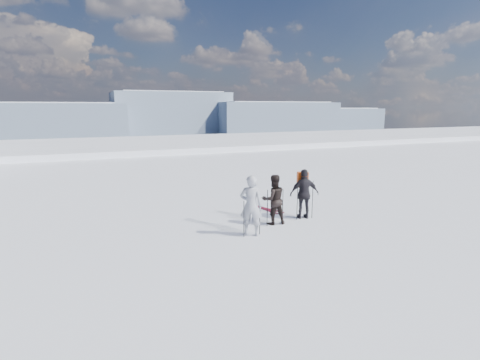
{
  "coord_description": "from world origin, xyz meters",
  "views": [
    {
      "loc": [
        -6.43,
        -8.55,
        3.92
      ],
      "look_at": [
        -1.54,
        3.0,
        1.47
      ],
      "focal_mm": 28.0,
      "sensor_mm": 36.0,
      "label": 1
    }
  ],
  "objects_px": {
    "skier_dark": "(274,200)",
    "skier_grey": "(251,206)",
    "skier_pack": "(304,194)",
    "skis_loose": "(265,209)"
  },
  "relations": [
    {
      "from": "skier_pack",
      "to": "skis_loose",
      "type": "distance_m",
      "value": 2.0
    },
    {
      "from": "skier_pack",
      "to": "skis_loose",
      "type": "relative_size",
      "value": 1.06
    },
    {
      "from": "skier_dark",
      "to": "skier_grey",
      "type": "bearing_deg",
      "value": 38.8
    },
    {
      "from": "skier_grey",
      "to": "skier_pack",
      "type": "relative_size",
      "value": 1.07
    },
    {
      "from": "skier_dark",
      "to": "skier_pack",
      "type": "distance_m",
      "value": 1.33
    },
    {
      "from": "skier_pack",
      "to": "skier_dark",
      "type": "bearing_deg",
      "value": 21.37
    },
    {
      "from": "skier_grey",
      "to": "skier_dark",
      "type": "distance_m",
      "value": 1.4
    },
    {
      "from": "skier_dark",
      "to": "skier_pack",
      "type": "xyz_separation_m",
      "value": [
        1.32,
        0.16,
        0.04
      ]
    },
    {
      "from": "skis_loose",
      "to": "skier_dark",
      "type": "bearing_deg",
      "value": -108.31
    },
    {
      "from": "skis_loose",
      "to": "skier_pack",
      "type": "bearing_deg",
      "value": -66.22
    }
  ]
}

